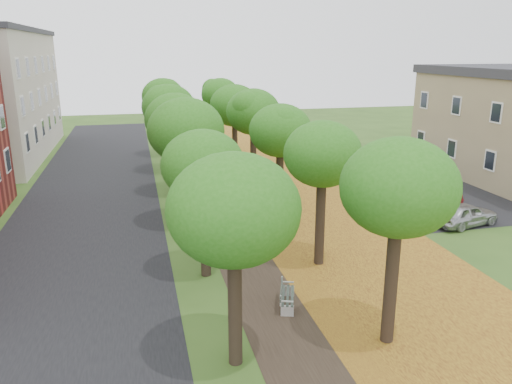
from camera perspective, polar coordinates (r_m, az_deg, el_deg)
ground at (r=15.80m, az=5.90°, el=-17.69°), size 120.00×120.00×0.00m
street_asphalt at (r=28.85m, az=-18.78°, el=-2.51°), size 8.00×70.00×0.01m
footpath at (r=29.06m, az=-3.93°, el=-1.52°), size 3.20×70.00×0.01m
leaf_verge at (r=30.26m, az=5.44°, el=-0.84°), size 7.50×70.00×0.01m
parking_lot at (r=34.73m, az=18.28°, el=0.62°), size 9.00×16.00×0.01m
tree_row_west at (r=27.72m, az=-8.64°, el=7.60°), size 3.51×33.51×6.31m
tree_row_east at (r=28.54m, az=1.09°, el=8.01°), size 3.51×33.51×6.31m
bench at (r=17.96m, az=3.48°, el=-11.73°), size 0.94×1.66×0.76m
car_silver at (r=27.71m, az=22.87°, el=-2.36°), size 3.80×2.19×1.22m
car_red at (r=29.41m, az=19.01°, el=-0.69°), size 4.71×2.92×1.46m
car_grey at (r=34.76m, az=13.43°, el=2.06°), size 4.57×2.86×1.23m
car_white at (r=37.50m, az=11.29°, el=3.21°), size 4.93×3.26×1.26m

